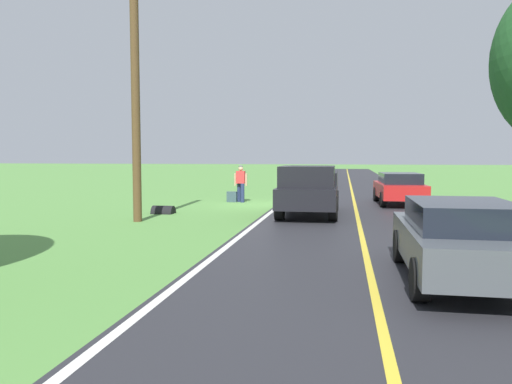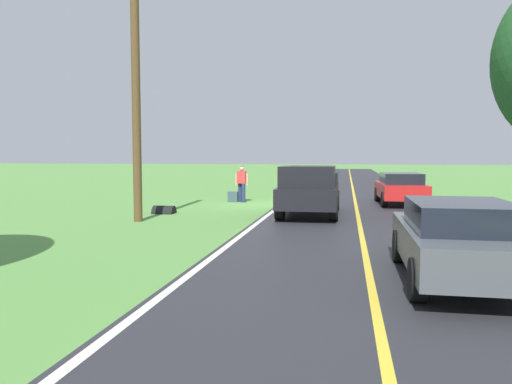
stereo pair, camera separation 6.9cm
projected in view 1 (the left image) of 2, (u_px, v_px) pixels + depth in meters
name	position (u px, v px, depth m)	size (l,w,h in m)	color
ground_plane	(260.00, 205.00, 21.95)	(200.00, 200.00, 0.00)	#568E42
road_surface	(355.00, 206.00, 21.23)	(6.85, 120.00, 0.00)	#28282D
lane_edge_line	(280.00, 205.00, 21.80)	(0.16, 117.60, 0.00)	silver
lane_centre_line	(355.00, 206.00, 21.23)	(0.14, 117.60, 0.00)	gold
hitchhiker_walking	(241.00, 181.00, 23.21)	(0.62, 0.51, 1.75)	navy
suitcase_carried	(232.00, 197.00, 23.26)	(0.20, 0.46, 0.49)	#384C56
pickup_truck_passing	(309.00, 189.00, 18.00)	(2.11, 5.41, 1.82)	black
sedan_near_oncoming	(399.00, 188.00, 22.08)	(2.06, 4.47, 1.41)	red
sedan_mid_oncoming	(460.00, 238.00, 8.57)	(1.96, 4.41, 1.41)	#4C5156
utility_pole_roadside	(136.00, 95.00, 16.13)	(0.28, 0.28, 8.32)	brown
drainage_culvert	(163.00, 214.00, 18.66)	(0.60, 0.60, 0.80)	black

